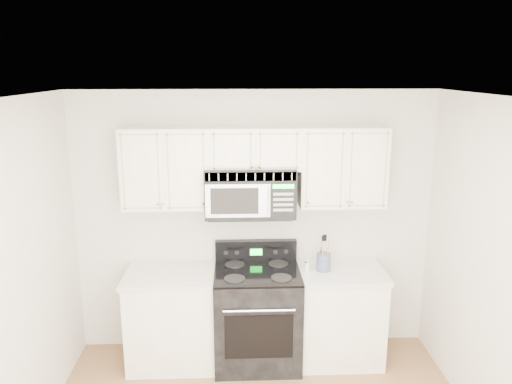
{
  "coord_description": "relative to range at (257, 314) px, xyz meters",
  "views": [
    {
      "loc": [
        -0.17,
        -2.96,
        2.79
      ],
      "look_at": [
        0.0,
        1.3,
        1.73
      ],
      "focal_mm": 35.0,
      "sensor_mm": 36.0,
      "label": 1
    }
  ],
  "objects": [
    {
      "name": "range",
      "position": [
        0.0,
        0.0,
        0.0
      ],
      "size": [
        0.81,
        0.73,
        1.13
      ],
      "color": "black",
      "rests_on": "ground"
    },
    {
      "name": "base_cabinet_right",
      "position": [
        0.78,
        0.03,
        -0.06
      ],
      "size": [
        0.86,
        0.65,
        0.92
      ],
      "color": "white",
      "rests_on": "ground"
    },
    {
      "name": "microwave",
      "position": [
        -0.06,
        0.13,
        1.2
      ],
      "size": [
        0.83,
        0.46,
        0.46
      ],
      "color": "black",
      "rests_on": "ground"
    },
    {
      "name": "shaker_pepper",
      "position": [
        0.47,
        -0.01,
        0.49
      ],
      "size": [
        0.05,
        0.05,
        0.11
      ],
      "color": "silver",
      "rests_on": "base_cabinet_right"
    },
    {
      "name": "room",
      "position": [
        -0.02,
        -1.41,
        0.82
      ],
      "size": [
        3.51,
        3.51,
        2.61
      ],
      "color": "brown",
      "rests_on": "ground"
    },
    {
      "name": "shaker_salt",
      "position": [
        0.48,
        0.04,
        0.49
      ],
      "size": [
        0.04,
        0.04,
        0.11
      ],
      "color": "silver",
      "rests_on": "base_cabinet_right"
    },
    {
      "name": "utensil_crock",
      "position": [
        0.63,
        0.02,
        0.53
      ],
      "size": [
        0.13,
        0.13,
        0.36
      ],
      "color": "slate",
      "rests_on": "base_cabinet_right"
    },
    {
      "name": "upper_cabinets",
      "position": [
        -0.02,
        0.17,
        1.45
      ],
      "size": [
        2.44,
        0.37,
        0.75
      ],
      "color": "white",
      "rests_on": "ground"
    },
    {
      "name": "base_cabinet_left",
      "position": [
        -0.82,
        0.03,
        -0.06
      ],
      "size": [
        0.86,
        0.65,
        0.92
      ],
      "color": "white",
      "rests_on": "ground"
    }
  ]
}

